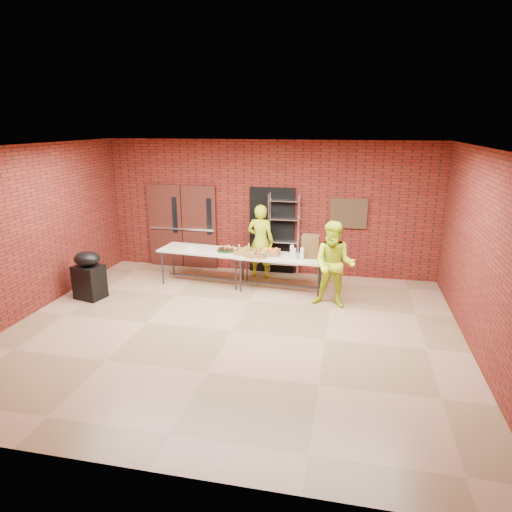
{
  "coord_description": "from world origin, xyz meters",
  "views": [
    {
      "loc": [
        1.96,
        -7.19,
        3.58
      ],
      "look_at": [
        0.14,
        1.4,
        1.0
      ],
      "focal_mm": 32.0,
      "sensor_mm": 36.0,
      "label": 1
    }
  ],
  "objects_px": {
    "table_right": "(281,259)",
    "coffee_dispenser": "(310,246)",
    "volunteer_woman": "(260,241)",
    "table_left": "(203,252)",
    "volunteer_man": "(334,265)",
    "covered_grill": "(89,275)",
    "wire_rack": "(284,235)"
  },
  "relations": [
    {
      "from": "table_right",
      "to": "coffee_dispenser",
      "type": "xyz_separation_m",
      "value": [
        0.62,
        0.09,
        0.31
      ]
    },
    {
      "from": "table_right",
      "to": "wire_rack",
      "type": "bearing_deg",
      "value": 100.09
    },
    {
      "from": "wire_rack",
      "to": "table_right",
      "type": "distance_m",
      "value": 1.14
    },
    {
      "from": "wire_rack",
      "to": "coffee_dispenser",
      "type": "xyz_separation_m",
      "value": [
        0.74,
        -1.01,
        0.03
      ]
    },
    {
      "from": "wire_rack",
      "to": "table_left",
      "type": "xyz_separation_m",
      "value": [
        -1.72,
        -0.96,
        -0.26
      ]
    },
    {
      "from": "wire_rack",
      "to": "volunteer_woman",
      "type": "xyz_separation_m",
      "value": [
        -0.51,
        -0.26,
        -0.11
      ]
    },
    {
      "from": "coffee_dispenser",
      "to": "covered_grill",
      "type": "distance_m",
      "value": 4.72
    },
    {
      "from": "table_right",
      "to": "coffee_dispenser",
      "type": "bearing_deg",
      "value": 12.14
    },
    {
      "from": "volunteer_woman",
      "to": "volunteer_man",
      "type": "height_order",
      "value": "volunteer_woman"
    },
    {
      "from": "covered_grill",
      "to": "table_left",
      "type": "bearing_deg",
      "value": 48.58
    },
    {
      "from": "table_left",
      "to": "coffee_dispenser",
      "type": "height_order",
      "value": "coffee_dispenser"
    },
    {
      "from": "table_left",
      "to": "volunteer_woman",
      "type": "xyz_separation_m",
      "value": [
        1.21,
        0.7,
        0.15
      ]
    },
    {
      "from": "table_left",
      "to": "table_right",
      "type": "distance_m",
      "value": 1.85
    },
    {
      "from": "table_right",
      "to": "coffee_dispenser",
      "type": "distance_m",
      "value": 0.69
    },
    {
      "from": "table_left",
      "to": "coffee_dispenser",
      "type": "relative_size",
      "value": 4.18
    },
    {
      "from": "covered_grill",
      "to": "volunteer_man",
      "type": "distance_m",
      "value": 5.08
    },
    {
      "from": "table_right",
      "to": "volunteer_man",
      "type": "xyz_separation_m",
      "value": [
        1.16,
        -0.67,
        0.16
      ]
    },
    {
      "from": "table_right",
      "to": "volunteer_man",
      "type": "relative_size",
      "value": 1.11
    },
    {
      "from": "volunteer_woman",
      "to": "wire_rack",
      "type": "bearing_deg",
      "value": -147.8
    },
    {
      "from": "wire_rack",
      "to": "covered_grill",
      "type": "distance_m",
      "value": 4.48
    },
    {
      "from": "table_right",
      "to": "covered_grill",
      "type": "relative_size",
      "value": 1.91
    },
    {
      "from": "table_right",
      "to": "coffee_dispenser",
      "type": "relative_size",
      "value": 4.04
    },
    {
      "from": "wire_rack",
      "to": "table_right",
      "type": "bearing_deg",
      "value": -83.45
    },
    {
      "from": "table_right",
      "to": "covered_grill",
      "type": "bearing_deg",
      "value": -157.8
    },
    {
      "from": "table_left",
      "to": "table_right",
      "type": "bearing_deg",
      "value": 0.9
    },
    {
      "from": "table_left",
      "to": "table_right",
      "type": "xyz_separation_m",
      "value": [
        1.84,
        -0.15,
        -0.02
      ]
    },
    {
      "from": "volunteer_woman",
      "to": "table_right",
      "type": "bearing_deg",
      "value": 132.15
    },
    {
      "from": "volunteer_woman",
      "to": "table_left",
      "type": "bearing_deg",
      "value": 35.06
    },
    {
      "from": "volunteer_man",
      "to": "coffee_dispenser",
      "type": "bearing_deg",
      "value": 134.66
    },
    {
      "from": "coffee_dispenser",
      "to": "covered_grill",
      "type": "xyz_separation_m",
      "value": [
        -4.49,
        -1.39,
        -0.51
      ]
    },
    {
      "from": "coffee_dispenser",
      "to": "table_right",
      "type": "bearing_deg",
      "value": -171.58
    },
    {
      "from": "coffee_dispenser",
      "to": "volunteer_woman",
      "type": "relative_size",
      "value": 0.27
    }
  ]
}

